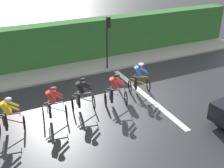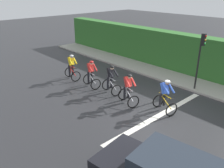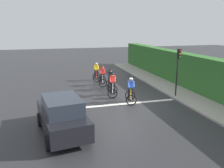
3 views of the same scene
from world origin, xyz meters
TOP-DOWN VIEW (x-y plane):
  - ground_plane at (0.00, 0.00)m, footprint 80.00×80.00m
  - sidewalk_kerb at (5.03, 2.00)m, footprint 2.80×25.85m
  - stone_wall_low at (5.93, 2.00)m, footprint 0.44×25.85m
  - hedge_wall at (6.23, 2.00)m, footprint 1.10×25.85m
  - road_marking_stop_line at (0.00, -0.38)m, footprint 7.00×0.30m
  - cyclist_lead at (-0.31, 6.45)m, footprint 0.85×1.18m
  - cyclist_second at (-0.18, 4.55)m, footprint 0.87×1.19m
  - cyclist_mid at (0.10, 3.09)m, footprint 0.87×1.19m
  - cyclist_fourth at (-0.17, 1.49)m, footprint 0.97×1.23m
  - cyclist_trailing at (0.54, -0.26)m, footprint 0.95×1.23m
  - traffic_light_near_crossing at (3.95, -0.04)m, footprint 0.20×0.31m

SIDE VIEW (x-z plane):
  - ground_plane at x=0.00m, z-range 0.00..0.00m
  - road_marking_stop_line at x=0.00m, z-range 0.00..0.01m
  - sidewalk_kerb at x=5.03m, z-range 0.00..0.12m
  - stone_wall_low at x=5.93m, z-range 0.00..0.64m
  - cyclist_lead at x=-0.31m, z-range -0.03..1.63m
  - cyclist_second at x=-0.18m, z-range -0.03..1.63m
  - cyclist_mid at x=0.10m, z-range -0.03..1.63m
  - cyclist_fourth at x=-0.17m, z-range -0.03..1.63m
  - cyclist_trailing at x=0.54m, z-range -0.03..1.63m
  - hedge_wall at x=6.23m, z-range 0.00..2.70m
  - traffic_light_near_crossing at x=3.95m, z-range 0.55..3.89m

